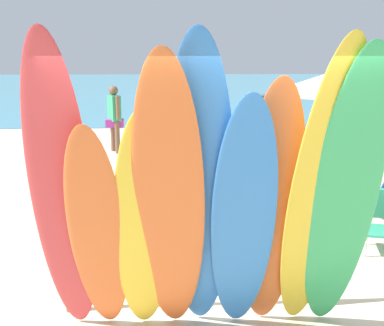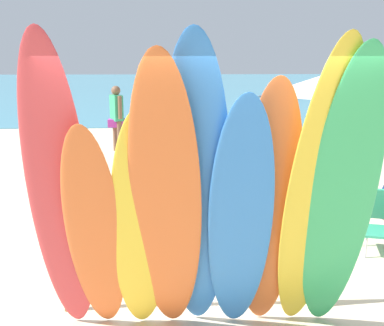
{
  "view_description": "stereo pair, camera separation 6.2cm",
  "coord_description": "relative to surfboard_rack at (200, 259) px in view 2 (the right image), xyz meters",
  "views": [
    {
      "loc": [
        -0.31,
        -4.3,
        2.52
      ],
      "look_at": [
        0.0,
        1.98,
        1.04
      ],
      "focal_mm": 44.0,
      "sensor_mm": 36.0,
      "label": 1
    },
    {
      "loc": [
        -0.25,
        -4.3,
        2.52
      ],
      "look_at": [
        0.0,
        1.98,
        1.04
      ],
      "focal_mm": 44.0,
      "sensor_mm": 36.0,
      "label": 2
    }
  ],
  "objects": [
    {
      "name": "surfboard_rack",
      "position": [
        0.0,
        0.0,
        0.0
      ],
      "size": [
        2.76,
        0.07,
        0.68
      ],
      "color": "brown",
      "rests_on": "ground"
    },
    {
      "name": "surfboard_yellow_2",
      "position": [
        -0.53,
        -0.56,
        0.55
      ],
      "size": [
        0.58,
        0.8,
        2.15
      ],
      "primitive_type": "ellipsoid",
      "rotation": [
        0.31,
        0.0,
        0.1
      ],
      "color": "yellow",
      "rests_on": "ground"
    },
    {
      "name": "surfboard_blue_5",
      "position": [
        0.3,
        -0.62,
        0.6
      ],
      "size": [
        0.58,
        0.85,
        2.27
      ],
      "primitive_type": "ellipsoid",
      "rotation": [
        0.33,
        0.0,
        -0.04
      ],
      "color": "#337AD1",
      "rests_on": "ground"
    },
    {
      "name": "ocean_water",
      "position": [
        0.0,
        31.66,
        -0.52
      ],
      "size": [
        60.0,
        40.0,
        0.02
      ],
      "primitive_type": "cube",
      "color": "teal",
      "rests_on": "ground"
    },
    {
      "name": "surfboard_orange_6",
      "position": [
        0.56,
        -0.5,
        0.66
      ],
      "size": [
        0.57,
        0.69,
        2.37
      ],
      "primitive_type": "ellipsoid",
      "rotation": [
        0.25,
        0.0,
        -0.04
      ],
      "color": "orange",
      "rests_on": "ground"
    },
    {
      "name": "surfboard_orange_1",
      "position": [
        -0.92,
        -0.55,
        0.49
      ],
      "size": [
        0.54,
        0.8,
        2.03
      ],
      "primitive_type": "ellipsoid",
      "rotation": [
        0.33,
        0.0,
        -0.06
      ],
      "color": "orange",
      "rests_on": "ground"
    },
    {
      "name": "surfboard_green_8",
      "position": [
        1.12,
        -0.67,
        0.78
      ],
      "size": [
        0.6,
        0.96,
        2.63
      ],
      "primitive_type": "ellipsoid",
      "rotation": [
        0.32,
        0.0,
        -0.06
      ],
      "color": "#38B266",
      "rests_on": "ground"
    },
    {
      "name": "surfboard_yellow_7",
      "position": [
        0.93,
        -0.64,
        0.82
      ],
      "size": [
        0.62,
        0.97,
        2.69
      ],
      "primitive_type": "ellipsoid",
      "rotation": [
        0.31,
        0.0,
        0.1
      ],
      "color": "yellow",
      "rests_on": "ground"
    },
    {
      "name": "surfboard_red_0",
      "position": [
        -1.2,
        -0.54,
        0.84
      ],
      "size": [
        0.55,
        0.8,
        2.73
      ],
      "primitive_type": "ellipsoid",
      "rotation": [
        0.26,
        0.0,
        -0.03
      ],
      "color": "#D13D42",
      "rests_on": "ground"
    },
    {
      "name": "surfboard_orange_3",
      "position": [
        -0.31,
        -0.67,
        0.76
      ],
      "size": [
        0.66,
        1.03,
        2.58
      ],
      "primitive_type": "ellipsoid",
      "rotation": [
        0.34,
        0.0,
        -0.09
      ],
      "color": "orange",
      "rests_on": "ground"
    },
    {
      "name": "beach_umbrella",
      "position": [
        2.22,
        2.57,
        1.58
      ],
      "size": [
        2.1,
        2.1,
        2.29
      ],
      "color": "silver",
      "rests_on": "ground"
    },
    {
      "name": "beachgoer_midbeach",
      "position": [
        -0.61,
        4.32,
        0.39
      ],
      "size": [
        0.6,
        0.28,
        1.6
      ],
      "rotation": [
        0.0,
        0.0,
        3.32
      ],
      "color": "brown",
      "rests_on": "ground"
    },
    {
      "name": "beach_chair_blue",
      "position": [
        2.45,
        1.41,
        -0.11
      ],
      "size": [
        0.67,
        0.84,
        0.8
      ],
      "rotation": [
        0.0,
        0.0,
        -0.26
      ],
      "color": "#B7B7BC",
      "rests_on": "ground"
    },
    {
      "name": "ground",
      "position": [
        0.0,
        14.0,
        -0.53
      ],
      "size": [
        60.0,
        60.0,
        0.0
      ],
      "primitive_type": "plane",
      "color": "beige"
    },
    {
      "name": "distant_boat",
      "position": [
        6.01,
        22.49,
        -0.42
      ],
      "size": [
        3.08,
        1.08,
        0.24
      ],
      "color": "#4C515B",
      "rests_on": "ground"
    },
    {
      "name": "surfboard_blue_4",
      "position": [
        -0.07,
        -0.6,
        0.83
      ],
      "size": [
        0.65,
        0.97,
        2.72
      ],
      "primitive_type": "ellipsoid",
      "rotation": [
        0.31,
        0.0,
        -0.09
      ],
      "color": "#337AD1",
      "rests_on": "ground"
    },
    {
      "name": "beachgoer_near_rack",
      "position": [
        -1.7,
        7.74,
        0.45
      ],
      "size": [
        0.44,
        0.59,
        1.7
      ],
      "rotation": [
        0.0,
        0.0,
        2.02
      ],
      "color": "brown",
      "rests_on": "ground"
    }
  ]
}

